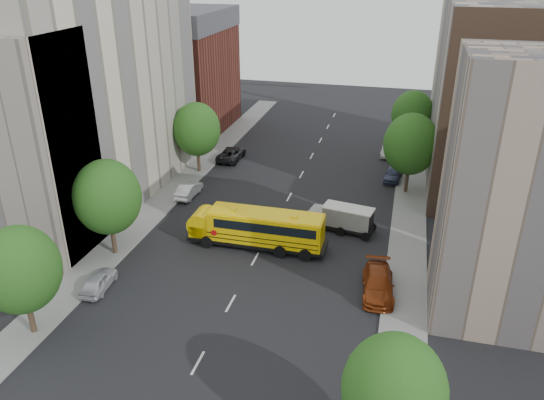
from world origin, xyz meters
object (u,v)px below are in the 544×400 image
at_px(parked_car_2, 231,154).
at_px(parked_car_3, 378,283).
at_px(school_bus, 256,227).
at_px(parked_car_1, 189,190).
at_px(street_tree_1, 107,197).
at_px(street_tree_5, 413,115).
at_px(parked_car_0, 99,281).
at_px(parked_car_5, 389,149).
at_px(street_tree_3, 394,391).
at_px(safari_truck, 343,218).
at_px(street_tree_4, 411,144).
at_px(street_tree_2, 197,129).
at_px(parked_car_4, 393,174).
at_px(street_tree_0, 20,270).

distance_m(parked_car_2, parked_car_3, 29.23).
height_order(school_bus, parked_car_1, school_bus).
xyz_separation_m(street_tree_1, street_tree_5, (22.00, 30.00, -0.25)).
xyz_separation_m(parked_car_0, parked_car_5, (18.40, 33.28, 0.10)).
xyz_separation_m(street_tree_3, safari_truck, (-5.05, 22.45, -3.26)).
xyz_separation_m(street_tree_4, parked_car_5, (-2.20, 10.61, -4.34)).
bearing_deg(street_tree_1, parked_car_1, 83.20).
height_order(school_bus, parked_car_3, school_bus).
height_order(street_tree_2, parked_car_4, street_tree_2).
bearing_deg(parked_car_1, street_tree_3, 129.19).
height_order(street_tree_3, parked_car_1, street_tree_3).
relative_size(street_tree_5, school_bus, 0.67).
relative_size(parked_car_1, parked_car_3, 0.78).
distance_m(street_tree_3, parked_car_3, 14.35).
distance_m(school_bus, parked_car_5, 26.35).
distance_m(street_tree_5, parked_car_0, 40.54).
distance_m(street_tree_3, street_tree_4, 32.01).
bearing_deg(street_tree_3, parked_car_2, 118.47).
xyz_separation_m(parked_car_3, parked_car_4, (0.00, 21.17, -0.07)).
bearing_deg(safari_truck, parked_car_1, 178.14).
xyz_separation_m(street_tree_2, parked_car_2, (2.20, 4.52, -4.12)).
relative_size(parked_car_0, parked_car_5, 0.84).
bearing_deg(parked_car_0, street_tree_1, -79.08).
relative_size(street_tree_0, street_tree_3, 1.04).
height_order(street_tree_4, street_tree_5, street_tree_4).
bearing_deg(parked_car_5, street_tree_5, 36.61).
distance_m(street_tree_3, parked_car_5, 42.82).
xyz_separation_m(street_tree_0, school_bus, (10.53, 13.97, -2.87)).
distance_m(street_tree_5, parked_car_3, 30.49).
bearing_deg(parked_car_2, street_tree_4, 167.50).
bearing_deg(street_tree_5, parked_car_2, -159.29).
relative_size(street_tree_1, school_bus, 0.70).
relative_size(street_tree_2, parked_car_3, 1.46).
xyz_separation_m(safari_truck, parked_car_4, (3.65, 12.52, -0.50)).
relative_size(street_tree_3, parked_car_4, 1.76).
bearing_deg(parked_car_5, parked_car_3, -84.17).
xyz_separation_m(street_tree_5, school_bus, (-11.47, -26.03, -2.93)).
xyz_separation_m(street_tree_0, street_tree_3, (22.00, -4.00, -0.19)).
xyz_separation_m(parked_car_3, parked_car_5, (-0.80, 28.81, -0.02)).
xyz_separation_m(street_tree_5, safari_truck, (-5.05, -21.55, -3.51)).
bearing_deg(parked_car_0, safari_truck, -145.60).
bearing_deg(parked_car_0, street_tree_0, 69.52).
bearing_deg(parked_car_5, safari_truck, -93.80).
bearing_deg(street_tree_1, parked_car_5, 55.31).
height_order(street_tree_5, parked_car_2, street_tree_5).
bearing_deg(street_tree_5, street_tree_3, -90.00).
xyz_separation_m(street_tree_1, parked_car_1, (1.40, 11.73, -4.28)).
bearing_deg(school_bus, street_tree_2, 126.82).
relative_size(street_tree_0, parked_car_4, 1.83).
relative_size(street_tree_0, street_tree_4, 0.91).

